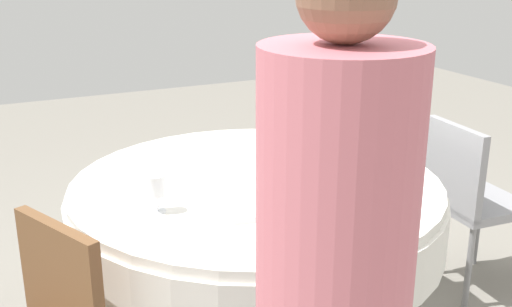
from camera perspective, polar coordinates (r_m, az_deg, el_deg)
The scene contains 15 objects.
dining_table at distance 2.67m, azimuth 0.00°, elevation -5.37°, with size 1.56×1.56×0.74m.
bottle_clear_rear at distance 2.96m, azimuth 11.44°, elevation 2.50°, with size 0.06×0.06×0.29m.
bottle_green_near at distance 2.97m, azimuth 2.83°, elevation 2.50°, with size 0.06×0.06×0.25m.
bottle_clear_mid at distance 2.25m, azimuth 3.18°, elevation -2.67°, with size 0.06×0.06×0.26m.
bottle_green_far at distance 3.10m, azimuth 4.33°, elevation 3.66°, with size 0.07×0.07×0.31m.
bottle_brown_south at distance 2.87m, azimuth 1.59°, elevation 2.71°, with size 0.06×0.06×0.33m.
wine_glass_far at distance 3.13m, azimuth 1.76°, elevation 3.15°, with size 0.07×0.07×0.15m.
wine_glass_south at distance 2.80m, azimuth 0.95°, elevation 1.00°, with size 0.07×0.07×0.13m.
wine_glass_north at distance 3.00m, azimuth 5.35°, elevation 2.21°, with size 0.06×0.06×0.14m.
wine_glass_outer at distance 2.31m, azimuth -8.93°, elevation -2.95°, with size 0.07×0.07×0.14m.
plate_west at distance 2.57m, azimuth 4.89°, elevation -2.58°, with size 0.21×0.21×0.04m.
plate_front at distance 2.66m, azimuth 11.72°, elevation -2.22°, with size 0.24×0.24×0.04m.
fork_near at distance 2.61m, azimuth -0.52°, elevation -2.45°, with size 0.18×0.02×0.01m, color silver.
folded_napkin at distance 2.29m, azimuth -1.20°, elevation -5.26°, with size 0.16×0.16×0.02m, color white.
chair_outer at distance 3.25m, azimuth 18.49°, elevation -3.37°, with size 0.42×0.42×0.87m.
Camera 1 is at (2.21, -1.04, 1.68)m, focal length 44.41 mm.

